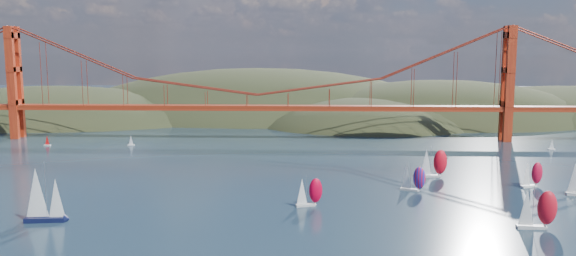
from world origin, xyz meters
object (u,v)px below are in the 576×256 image
Objects in this scene: racer_3 at (532,174)px; racer_rwb at (413,178)px; sloop_navy at (42,196)px; racer_5 at (433,163)px; racer_1 at (536,208)px; racer_0 at (309,191)px.

racer_3 is 1.02× the size of racer_rwb.
sloop_navy reaches higher than racer_5.
racer_3 is at bearing 71.73° from racer_1.
racer_rwb is (100.03, 35.48, -2.68)m from sloop_navy.
racer_1 is at bearing -33.97° from racer_rwb.
racer_1 is (123.47, -1.06, -1.72)m from sloop_navy.
sloop_navy is at bearing 177.34° from racer_0.
racer_1 is 1.01× the size of racer_5.
racer_1 reaches higher than racer_3.
racer_1 is at bearing -6.96° from sloop_navy.
racer_1 is 1.21× the size of racer_3.
racer_3 reaches higher than racer_rwb.
racer_5 is (-28.56, 13.02, 0.84)m from racer_3.
racer_3 is at bearing 2.41° from racer_0.
racer_rwb is at bearing -122.68° from racer_5.
racer_5 is (110.51, 54.96, -1.77)m from sloop_navy.
racer_0 is 1.00× the size of racer_rwb.
sloop_navy reaches higher than racer_1.
racer_0 is 0.82× the size of racer_5.
racer_rwb is (-10.48, -19.48, -0.91)m from racer_5.
racer_1 is (55.78, -18.12, 0.95)m from racer_0.
racer_0 reaches higher than racer_rwb.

